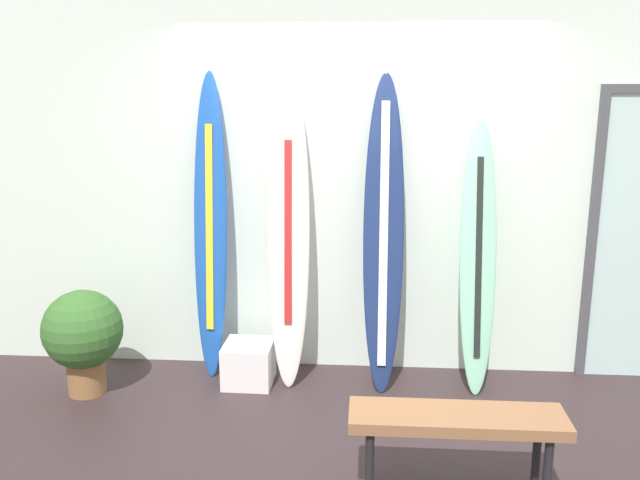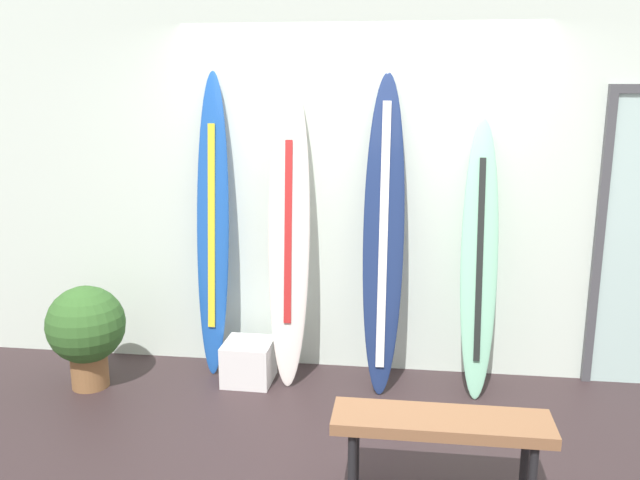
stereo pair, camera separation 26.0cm
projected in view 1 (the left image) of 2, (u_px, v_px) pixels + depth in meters
ground at (350, 453)px, 3.90m from camera, size 8.00×8.00×0.04m
wall_back at (357, 181)px, 4.83m from camera, size 7.20×0.20×2.80m
surfboard_cobalt at (211, 228)px, 4.72m from camera, size 0.25×0.31×2.18m
surfboard_ivory at (289, 232)px, 4.61m from camera, size 0.31×0.43×2.17m
surfboard_navy at (384, 236)px, 4.56m from camera, size 0.28×0.47×2.17m
surfboard_seafoam at (478, 259)px, 4.54m from camera, size 0.25×0.45×1.87m
display_block_left at (249, 363)px, 4.74m from camera, size 0.35×0.35×0.30m
potted_plant at (83, 334)px, 4.53m from camera, size 0.54×0.54×0.73m
bench at (457, 425)px, 3.34m from camera, size 1.09×0.30×0.49m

